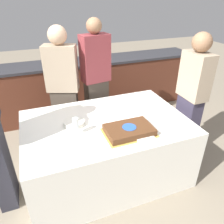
% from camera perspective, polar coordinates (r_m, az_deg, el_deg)
% --- Properties ---
extents(ground_plane, '(14.00, 14.00, 0.00)m').
position_cam_1_polar(ground_plane, '(2.76, -1.41, -15.34)').
color(ground_plane, gray).
extents(back_counter, '(4.40, 0.58, 0.92)m').
position_cam_1_polar(back_counter, '(3.86, -9.74, 6.26)').
color(back_counter, '#5B2D1E').
rests_on(back_counter, ground_plane).
extents(dining_table, '(1.72, 1.14, 0.72)m').
position_cam_1_polar(dining_table, '(2.52, -1.51, -9.47)').
color(dining_table, white).
rests_on(dining_table, ground_plane).
extents(cake, '(0.49, 0.34, 0.07)m').
position_cam_1_polar(cake, '(2.12, 4.49, -4.73)').
color(cake, gold).
rests_on(cake, dining_table).
extents(plate_stack, '(0.22, 0.22, 0.04)m').
position_cam_1_polar(plate_stack, '(2.28, -9.87, -2.78)').
color(plate_stack, white).
rests_on(plate_stack, dining_table).
extents(wine_glass, '(0.07, 0.07, 0.18)m').
position_cam_1_polar(wine_glass, '(2.08, -9.47, -2.97)').
color(wine_glass, white).
rests_on(wine_glass, dining_table).
extents(side_plate_near_cake, '(0.17, 0.17, 0.00)m').
position_cam_1_polar(side_plate_near_cake, '(2.36, 1.04, -1.66)').
color(side_plate_near_cake, white).
rests_on(side_plate_near_cake, dining_table).
extents(side_plate_right_edge, '(0.17, 0.17, 0.00)m').
position_cam_1_polar(side_plate_right_edge, '(2.52, 3.28, 0.33)').
color(side_plate_right_edge, white).
rests_on(side_plate_right_edge, dining_table).
extents(utensil_pile, '(0.17, 0.11, 0.02)m').
position_cam_1_polar(utensil_pile, '(2.05, 9.13, -7.28)').
color(utensil_pile, white).
rests_on(utensil_pile, dining_table).
extents(person_cutting_cake, '(0.39, 0.26, 1.67)m').
position_cam_1_polar(person_cutting_cake, '(2.97, -4.18, 7.93)').
color(person_cutting_cake, '#4C4238').
rests_on(person_cutting_cake, ground_plane).
extents(person_seated_right, '(0.21, 0.36, 1.57)m').
position_cam_1_polar(person_seated_right, '(2.77, 19.99, 3.58)').
color(person_seated_right, '#383347').
rests_on(person_seated_right, ground_plane).
extents(person_standing_back, '(0.44, 0.33, 1.61)m').
position_cam_1_polar(person_standing_back, '(2.89, -12.58, 6.15)').
color(person_standing_back, '#4C4238').
rests_on(person_standing_back, ground_plane).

